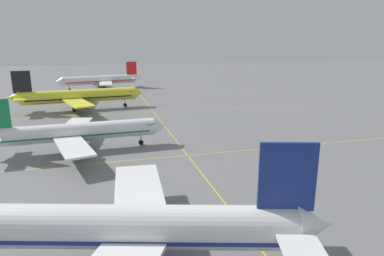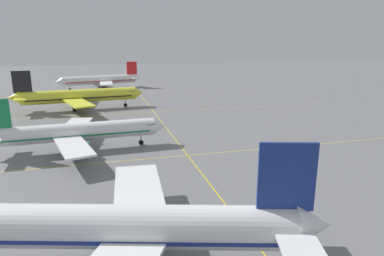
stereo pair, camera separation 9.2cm
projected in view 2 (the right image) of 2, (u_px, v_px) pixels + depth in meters
airliner_front_gate at (116, 227)px, 30.83m from camera, size 39.12×33.36×12.36m
airliner_second_row at (77, 132)px, 65.07m from camera, size 34.50×29.77×10.73m
airliner_third_row at (78, 96)px, 103.93m from camera, size 39.83×34.20×12.38m
airliner_far_left_stand at (101, 80)px, 149.41m from camera, size 37.07×31.52×11.57m
taxiway_markings at (167, 129)px, 82.20m from camera, size 114.62×180.11×0.01m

